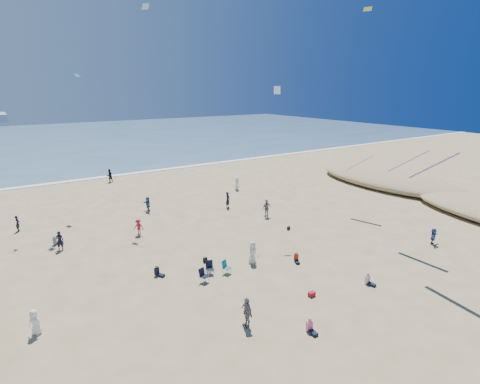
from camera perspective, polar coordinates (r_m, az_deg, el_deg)
ground at (r=22.03m, az=7.81°, el=-21.42°), size 220.00×220.00×0.00m
ocean at (r=109.37m, az=-27.45°, el=6.94°), size 220.00×100.00×0.06m
surf_line at (r=60.59m, az=-21.55°, el=1.94°), size 220.00×1.20×0.08m
standing_flyers at (r=35.14m, az=-5.30°, el=-5.07°), size 31.46×50.12×1.91m
seated_group at (r=27.82m, az=-2.10°, el=-11.78°), size 17.88×21.89×0.84m
chair_cluster at (r=27.65m, az=-4.02°, el=-11.81°), size 2.78×1.56×1.00m
white_tote at (r=28.19m, az=-4.87°, el=-11.95°), size 0.35×0.20×0.40m
black_backpack at (r=29.92m, az=-5.32°, el=-10.27°), size 0.30×0.22×0.38m
cooler at (r=25.88m, az=10.87°, el=-15.02°), size 0.45×0.30×0.30m
navy_bag at (r=36.49m, az=7.41°, el=-5.48°), size 0.28×0.18×0.34m
kites_aloft at (r=33.10m, az=6.12°, el=15.79°), size 38.91×36.94×30.22m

